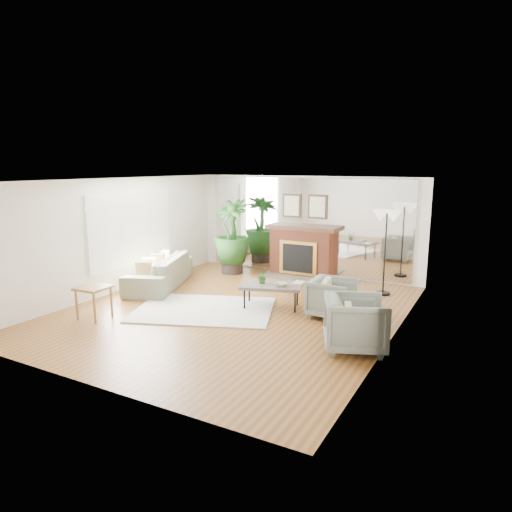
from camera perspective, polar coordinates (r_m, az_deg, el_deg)
The scene contains 18 objects.
ground at distance 8.92m, azimuth -2.69°, elevation -6.80°, with size 7.00×7.00×0.00m, color brown.
wall_left at distance 10.46m, azimuth -16.93°, elevation 2.46°, with size 0.02×7.00×2.50m, color white.
wall_right at distance 7.53m, azimuth 17.07°, elevation -0.85°, with size 0.02×7.00×2.50m, color white.
wall_back at distance 11.70m, azimuth 6.15°, elevation 3.79°, with size 6.00×0.02×2.50m, color white.
mirror_panel at distance 11.68m, azimuth 6.11°, elevation 3.78°, with size 5.40×0.04×2.40m, color silver.
window_panel at distance 10.71m, azimuth -15.33°, elevation 3.29°, with size 0.04×2.40×1.50m, color #B2E09E.
fireplace at distance 11.58m, azimuth 5.65°, elevation 0.76°, with size 1.85×0.83×2.05m.
area_rug at distance 8.98m, azimuth -6.49°, elevation -6.65°, with size 2.61×1.87×0.03m, color silver.
coffee_table at distance 8.98m, azimuth 1.94°, elevation -3.79°, with size 1.34×1.03×0.47m.
sofa at distance 10.77m, azimuth -11.97°, elevation -1.92°, with size 2.40×0.94×0.70m, color gray.
armchair_back at distance 8.57m, azimuth 9.49°, elevation -5.18°, with size 0.77×0.79×0.72m, color gray.
armchair_front at distance 7.14m, azimuth 12.35°, elevation -8.23°, with size 0.89×0.92×0.83m, color gray.
side_table at distance 8.82m, azimuth -19.66°, elevation -4.23°, with size 0.56×0.56×0.61m.
potted_ficus at distance 11.74m, azimuth -3.04°, elevation 2.74°, with size 1.02×1.02×1.91m.
floor_lamp at distance 10.05m, azimuth 16.02°, elevation 4.02°, with size 0.60×0.33×1.84m.
tabletop_plant at distance 9.01m, azimuth 0.82°, elevation -2.59°, with size 0.24×0.21×0.27m, color #2A6124.
fruit_bowl at distance 8.84m, azimuth 3.12°, elevation -3.58°, with size 0.23×0.23×0.06m, color brown.
book at distance 9.12m, azimuth 4.74°, elevation -3.26°, with size 0.20×0.27×0.02m, color brown.
Camera 1 is at (4.41, -7.24, 2.78)m, focal length 32.00 mm.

